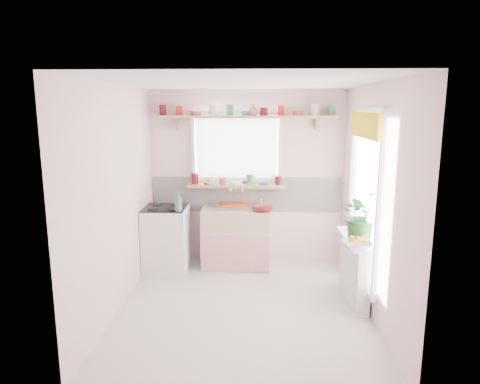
{
  "coord_description": "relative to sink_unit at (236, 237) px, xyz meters",
  "views": [
    {
      "loc": [
        0.13,
        -4.58,
        2.24
      ],
      "look_at": [
        -0.06,
        0.55,
        1.23
      ],
      "focal_mm": 32.0,
      "sensor_mm": 36.0,
      "label": 1
    }
  ],
  "objects": [
    {
      "name": "cooker",
      "position": [
        -0.95,
        -0.24,
        0.03
      ],
      "size": [
        0.58,
        0.58,
        0.93
      ],
      "color": "white",
      "rests_on": "ground"
    },
    {
      "name": "sill_cup",
      "position": [
        -0.36,
        0.13,
        0.78
      ],
      "size": [
        0.14,
        0.14,
        0.11
      ],
      "primitive_type": "imported",
      "rotation": [
        0.0,
        0.0,
        -0.0
      ],
      "color": "silver",
      "rests_on": "windowsill"
    },
    {
      "name": "sill_crockery",
      "position": [
        -0.02,
        0.19,
        0.78
      ],
      "size": [
        1.35,
        0.11,
        0.12
      ],
      "color": "#590F14",
      "rests_on": "windowsill"
    },
    {
      "name": "sill_bowl",
      "position": [
        0.18,
        0.25,
        0.76
      ],
      "size": [
        0.21,
        0.21,
        0.06
      ],
      "primitive_type": "imported",
      "rotation": [
        0.0,
        0.0,
        -0.22
      ],
      "color": "#3264A3",
      "rests_on": "windowsill"
    },
    {
      "name": "herb_pot",
      "position": [
        1.36,
        -1.14,
        0.46
      ],
      "size": [
        0.13,
        0.09,
        0.23
      ],
      "primitive_type": "imported",
      "rotation": [
        0.0,
        0.0,
        0.1
      ],
      "color": "#3E702C",
      "rests_on": "radiator_ledge"
    },
    {
      "name": "shelf_crockery",
      "position": [
        0.15,
        0.18,
        1.76
      ],
      "size": [
        2.47,
        0.11,
        0.12
      ],
      "color": "#590F14",
      "rests_on": "pine_shelf"
    },
    {
      "name": "fruit_bowl",
      "position": [
        1.36,
        -1.49,
        0.38
      ],
      "size": [
        0.32,
        0.32,
        0.08
      ],
      "primitive_type": "imported",
      "rotation": [
        0.0,
        0.0,
        -0.01
      ],
      "color": "silver",
      "rests_on": "radiator_ledge"
    },
    {
      "name": "soap_bottle_sink",
      "position": [
        0.36,
        -0.19,
        0.51
      ],
      "size": [
        0.09,
        0.09,
        0.18
      ],
      "primitive_type": "imported",
      "rotation": [
        0.0,
        0.0,
        -0.2
      ],
      "color": "#CEE365",
      "rests_on": "sink_unit"
    },
    {
      "name": "colander",
      "position": [
        0.37,
        -0.19,
        0.48
      ],
      "size": [
        0.32,
        0.32,
        0.13
      ],
      "primitive_type": "ellipsoid",
      "rotation": [
        0.0,
        0.0,
        -0.13
      ],
      "color": "#601015",
      "rests_on": "sink_unit"
    },
    {
      "name": "pine_shelf",
      "position": [
        0.15,
        0.18,
        1.69
      ],
      "size": [
        2.52,
        0.24,
        0.04
      ],
      "primitive_type": "cube",
      "color": "tan",
      "rests_on": "room"
    },
    {
      "name": "shelf_vase",
      "position": [
        0.24,
        0.13,
        1.78
      ],
      "size": [
        0.18,
        0.18,
        0.15
      ],
      "primitive_type": "imported",
      "rotation": [
        0.0,
        0.0,
        0.31
      ],
      "color": "#A86533",
      "rests_on": "pine_shelf"
    },
    {
      "name": "room",
      "position": [
        0.81,
        -0.43,
        0.94
      ],
      "size": [
        3.2,
        3.2,
        3.2
      ],
      "color": "beige",
      "rests_on": "ground"
    },
    {
      "name": "fruit",
      "position": [
        1.37,
        -1.49,
        0.44
      ],
      "size": [
        0.2,
        0.14,
        0.1
      ],
      "color": "orange",
      "rests_on": "fruit_bowl"
    },
    {
      "name": "sink_unit",
      "position": [
        0.0,
        0.0,
        0.0
      ],
      "size": [
        0.95,
        0.65,
        1.11
      ],
      "color": "white",
      "rests_on": "ground"
    },
    {
      "name": "cooker_bottle",
      "position": [
        -0.73,
        -0.46,
        0.61
      ],
      "size": [
        0.1,
        0.1,
        0.26
      ],
      "primitive_type": "imported",
      "rotation": [
        0.0,
        0.0,
        -0.04
      ],
      "color": "#3E7D55",
      "rests_on": "cooker"
    },
    {
      "name": "dish_tray",
      "position": [
        -0.05,
        0.21,
        0.44
      ],
      "size": [
        0.42,
        0.36,
        0.04
      ],
      "primitive_type": "cube",
      "rotation": [
        0.0,
        0.0,
        0.27
      ],
      "color": "#F74C16",
      "rests_on": "sink_unit"
    },
    {
      "name": "radiator_ledge",
      "position": [
        1.45,
        -1.09,
        -0.03
      ],
      "size": [
        0.22,
        0.95,
        0.78
      ],
      "color": "white",
      "rests_on": "ground"
    },
    {
      "name": "jade_plant",
      "position": [
        1.48,
        -1.21,
        0.64
      ],
      "size": [
        0.63,
        0.58,
        0.59
      ],
      "primitive_type": "imported",
      "rotation": [
        0.0,
        0.0,
        0.26
      ],
      "color": "#245B27",
      "rests_on": "radiator_ledge"
    },
    {
      "name": "windowsill",
      "position": [
        -0.0,
        0.19,
        0.71
      ],
      "size": [
        1.4,
        0.22,
        0.04
      ],
      "primitive_type": "cube",
      "color": "tan",
      "rests_on": "room"
    }
  ]
}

